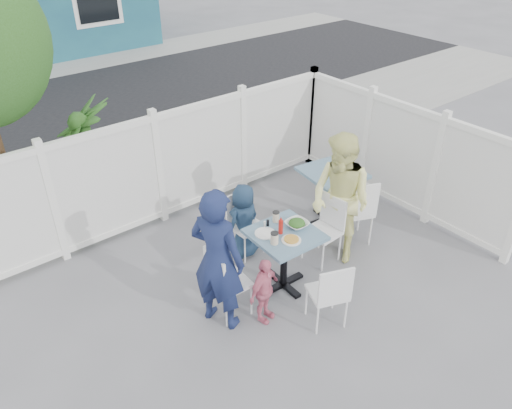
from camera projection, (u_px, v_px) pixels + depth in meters
ground at (264, 314)px, 5.61m from camera, size 80.00×80.00×0.00m
near_sidewalk at (116, 183)px, 8.11m from camera, size 24.00×2.60×0.01m
street at (39, 116)px, 10.56m from camera, size 24.00×5.00×0.01m
fence_back at (159, 171)px, 6.83m from camera, size 5.86×0.08×1.60m
fence_right at (399, 158)px, 7.18m from camera, size 0.08×3.66×1.60m
potted_shrub_a at (91, 161)px, 6.89m from camera, size 1.20×1.20×1.75m
potted_shrub_b at (232, 131)px, 8.15m from camera, size 1.51×1.38×1.42m
main_table at (285, 246)px, 5.71m from camera, size 0.76×0.76×0.77m
spare_table at (331, 183)px, 6.89m from camera, size 0.85×0.85×0.80m
chair_left at (224, 279)px, 5.35m from camera, size 0.41×0.42×0.88m
chair_right at (327, 224)px, 6.23m from camera, size 0.40×0.42×0.87m
chair_back at (243, 219)px, 6.37m from camera, size 0.39×0.38×0.84m
chair_near at (331, 291)px, 5.21m from camera, size 0.49×0.48×0.84m
chair_spare at (357, 208)px, 6.46m from camera, size 0.56×0.56×0.96m
man at (218, 260)px, 5.11m from camera, size 0.61×0.72×1.67m
woman at (340, 199)px, 6.09m from camera, size 0.64×0.82×1.69m
boy at (244, 221)px, 6.29m from camera, size 0.54×0.39×1.02m
toddler at (264, 291)px, 5.34m from camera, size 0.51×0.32×0.81m
plate_main at (291, 240)px, 5.49m from camera, size 0.22×0.22×0.01m
plate_side at (265, 233)px, 5.60m from camera, size 0.24×0.24×0.02m
salad_bowl at (297, 224)px, 5.71m from camera, size 0.25×0.25×0.06m
coffee_cup_a at (274, 239)px, 5.42m from camera, size 0.09×0.09×0.13m
coffee_cup_b at (276, 217)px, 5.79m from camera, size 0.08×0.08×0.12m
ketchup_bottle at (281, 227)px, 5.57m from camera, size 0.05×0.05×0.17m
salt_shaker at (265, 224)px, 5.72m from camera, size 0.03×0.03×0.06m
pepper_shaker at (268, 223)px, 5.72m from camera, size 0.03×0.03×0.08m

